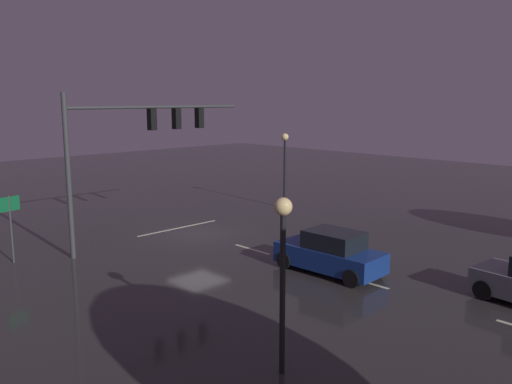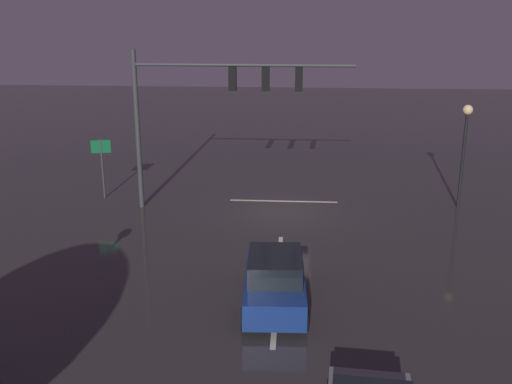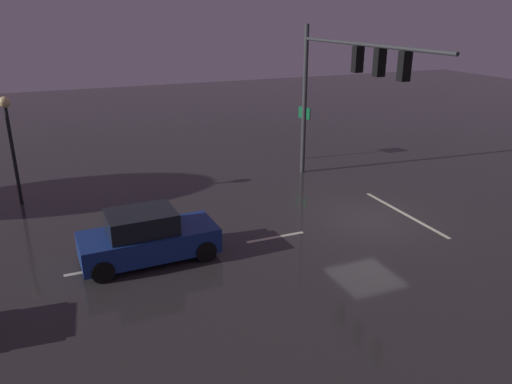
# 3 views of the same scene
# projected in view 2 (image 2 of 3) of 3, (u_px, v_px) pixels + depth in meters

# --- Properties ---
(ground_plane) EXTENTS (80.00, 80.00, 0.00)m
(ground_plane) POSITION_uv_depth(u_px,v_px,m) (283.00, 213.00, 27.10)
(ground_plane) COLOR #2D2B2B
(traffic_signal_assembly) EXTENTS (9.45, 0.47, 7.02)m
(traffic_signal_assembly) POSITION_uv_depth(u_px,v_px,m) (214.00, 95.00, 26.18)
(traffic_signal_assembly) COLOR #383A3D
(traffic_signal_assembly) RESTS_ON ground_plane
(lane_dash_far) EXTENTS (0.16, 2.20, 0.01)m
(lane_dash_far) POSITION_uv_depth(u_px,v_px,m) (280.00, 248.00, 23.29)
(lane_dash_far) COLOR beige
(lane_dash_far) RESTS_ON ground_plane
(lane_dash_mid) EXTENTS (0.16, 2.20, 0.01)m
(lane_dash_mid) POSITION_uv_depth(u_px,v_px,m) (274.00, 329.00, 17.58)
(lane_dash_mid) COLOR beige
(lane_dash_mid) RESTS_ON ground_plane
(stop_bar) EXTENTS (5.00, 0.16, 0.01)m
(stop_bar) POSITION_uv_depth(u_px,v_px,m) (284.00, 201.00, 28.65)
(stop_bar) COLOR beige
(stop_bar) RESTS_ON ground_plane
(car_approaching) EXTENTS (2.04, 4.42, 1.70)m
(car_approaching) POSITION_uv_depth(u_px,v_px,m) (275.00, 280.00, 18.79)
(car_approaching) COLOR navy
(car_approaching) RESTS_ON ground_plane
(street_lamp_left_kerb) EXTENTS (0.44, 0.44, 4.68)m
(street_lamp_left_kerb) POSITION_uv_depth(u_px,v_px,m) (465.00, 136.00, 26.81)
(street_lamp_left_kerb) COLOR black
(street_lamp_left_kerb) RESTS_ON ground_plane
(route_sign) EXTENTS (0.89, 0.24, 2.86)m
(route_sign) POSITION_uv_depth(u_px,v_px,m) (102.00, 156.00, 28.50)
(route_sign) COLOR #383A3D
(route_sign) RESTS_ON ground_plane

